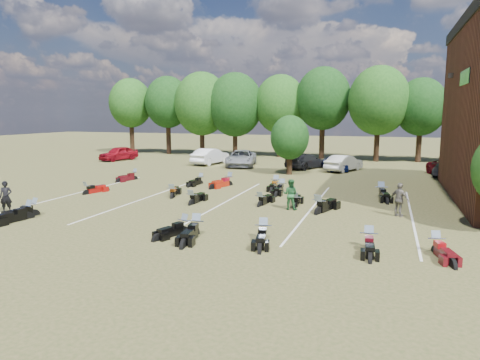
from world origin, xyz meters
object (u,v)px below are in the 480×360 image
at_px(person_black, 6,197).
at_px(motorcycle_0, 28,219).
at_px(car_4, 335,163).
at_px(person_green, 290,194).
at_px(motorcycle_7, 87,194).
at_px(motorcycle_3, 196,235).
at_px(person_grey, 399,200).
at_px(motorcycle_14, 134,180).
at_px(car_0, 119,153).

relative_size(person_black, motorcycle_0, 0.72).
bearing_deg(motorcycle_0, car_4, 72.43).
height_order(person_green, motorcycle_7, person_green).
bearing_deg(car_4, motorcycle_3, -120.99).
xyz_separation_m(car_4, motorcycle_3, (-3.05, -22.94, -0.65)).
bearing_deg(motorcycle_0, motorcycle_7, 113.64).
height_order(car_4, motorcycle_3, car_4).
distance_m(person_black, motorcycle_3, 11.01).
distance_m(person_green, motorcycle_7, 13.14).
distance_m(motorcycle_0, motorcycle_7, 6.39).
bearing_deg(person_green, person_black, 25.06).
bearing_deg(motorcycle_3, motorcycle_7, 141.27).
xyz_separation_m(person_grey, motorcycle_14, (-19.09, 6.09, -0.85)).
relative_size(car_4, person_black, 2.30).
distance_m(person_black, motorcycle_0, 2.28).
distance_m(person_grey, motorcycle_7, 18.57).
relative_size(car_0, person_green, 2.72).
height_order(car_4, motorcycle_14, car_4).
height_order(motorcycle_7, motorcycle_14, motorcycle_14).
bearing_deg(person_grey, motorcycle_14, 16.85).
xyz_separation_m(person_green, motorcycle_7, (-13.11, 0.04, -0.82)).
distance_m(car_4, motorcycle_7, 21.54).
relative_size(person_black, person_grey, 0.98).
distance_m(person_grey, motorcycle_3, 10.31).
bearing_deg(motorcycle_14, motorcycle_3, -34.04).
bearing_deg(motorcycle_14, motorcycle_0, -66.22).
relative_size(person_black, person_green, 1.01).
distance_m(person_grey, motorcycle_0, 18.21).
height_order(motorcycle_0, motorcycle_14, motorcycle_0).
relative_size(car_4, motorcycle_3, 1.66).
bearing_deg(person_black, car_0, 81.79).
bearing_deg(person_green, motorcycle_7, 2.87).
distance_m(car_4, person_black, 26.36).
bearing_deg(person_grey, motorcycle_7, 35.01).
xyz_separation_m(car_4, motorcycle_14, (-14.04, -10.53, -0.65)).
xyz_separation_m(person_grey, motorcycle_3, (-8.10, -6.32, -0.85)).
height_order(person_black, person_grey, person_grey).
xyz_separation_m(motorcycle_0, motorcycle_7, (-1.51, 6.21, 0.00)).
relative_size(person_black, motorcycle_14, 0.78).
distance_m(car_4, motorcycle_14, 17.56).
height_order(motorcycle_3, motorcycle_7, motorcycle_3).
relative_size(person_green, motorcycle_0, 0.72).
distance_m(car_0, person_grey, 33.42).
relative_size(person_grey, motorcycle_0, 0.74).
distance_m(motorcycle_3, motorcycle_7, 12.13).
distance_m(motorcycle_0, motorcycle_14, 12.62).
bearing_deg(person_grey, person_black, 51.19).
distance_m(person_green, motorcycle_14, 15.05).
bearing_deg(motorcycle_7, person_black, 100.13).
relative_size(motorcycle_0, motorcycle_14, 1.07).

